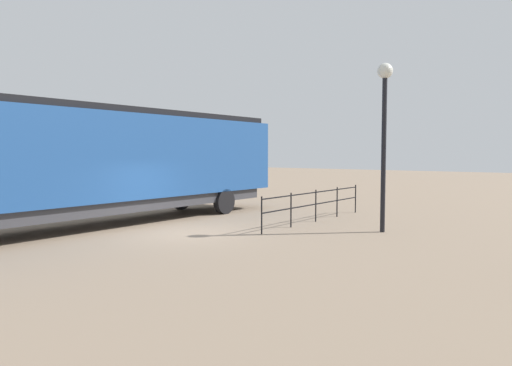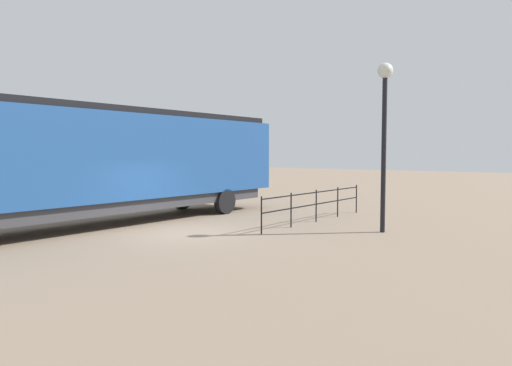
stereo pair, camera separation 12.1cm
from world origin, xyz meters
The scene contains 4 objects.
ground_plane centered at (0.00, 0.00, 0.00)m, with size 120.00×120.00×0.00m, color #84705B.
locomotive centered at (-3.57, -0.35, 2.43)m, with size 3.05×17.08×4.35m.
lamp_post centered at (5.23, 4.29, 4.03)m, with size 0.51×0.51×5.68m.
platform_fence centered at (2.21, 5.00, 0.80)m, with size 0.05×7.13×1.26m.
Camera 2 is at (11.49, -10.76, 2.69)m, focal length 32.81 mm.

